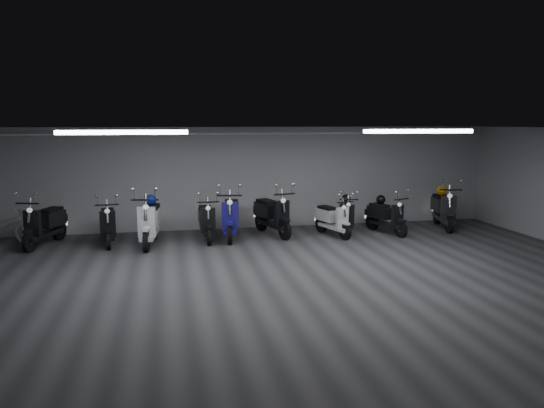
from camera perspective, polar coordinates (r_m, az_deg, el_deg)
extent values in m
cube|color=#313133|center=(9.93, 2.00, -8.26)|extent=(14.00, 10.00, 0.01)
cube|color=gray|center=(9.49, 2.10, 8.17)|extent=(14.00, 10.00, 0.01)
cube|color=#949496|center=(14.48, -2.58, 2.86)|extent=(14.00, 0.01, 2.80)
cube|color=#949496|center=(5.01, 15.71, -9.20)|extent=(14.00, 0.01, 2.80)
cube|color=white|center=(10.26, -15.96, 7.53)|extent=(2.40, 0.18, 0.08)
cube|color=white|center=(11.48, 15.73, 7.65)|extent=(2.40, 0.18, 0.08)
cylinder|color=white|center=(14.32, -2.56, 7.68)|extent=(13.60, 0.05, 0.05)
imported|color=silver|center=(14.05, -27.31, -1.74)|extent=(1.85, 0.94, 1.14)
sphere|color=black|center=(14.30, 8.09, 0.55)|extent=(0.26, 0.26, 0.26)
sphere|color=black|center=(14.24, 11.79, 0.48)|extent=(0.25, 0.25, 0.25)
sphere|color=#C6880B|center=(15.41, 18.04, 1.43)|extent=(0.28, 0.28, 0.28)
sphere|color=navy|center=(12.98, -13.10, 0.42)|extent=(0.27, 0.27, 0.27)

